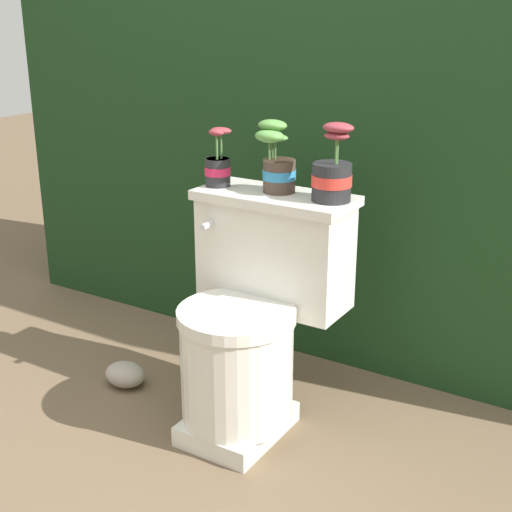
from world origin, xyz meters
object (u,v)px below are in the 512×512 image
toilet (253,318)px  potted_plant_middle (332,175)px  potted_plant_midleft (277,163)px  garden_stone (125,374)px  potted_plant_left (218,166)px

toilet → potted_plant_middle: bearing=36.6°
potted_plant_midleft → potted_plant_middle: (0.19, -0.01, -0.01)m
toilet → garden_stone: bearing=-174.0°
toilet → potted_plant_middle: potted_plant_middle is taller
toilet → potted_plant_midleft: size_ratio=3.34×
potted_plant_midleft → potted_plant_left: bearing=-170.5°
toilet → potted_plant_middle: size_ratio=3.14×
potted_plant_left → potted_plant_midleft: 0.20m
potted_plant_midleft → potted_plant_middle: bearing=-2.5°
potted_plant_middle → potted_plant_left: bearing=-176.4°
toilet → potted_plant_left: size_ratio=3.91×
toilet → potted_plant_midleft: (-0.00, 0.15, 0.47)m
potted_plant_middle → garden_stone: bearing=-164.4°
potted_plant_middle → toilet: bearing=-143.4°
potted_plant_middle → garden_stone: size_ratio=1.53×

